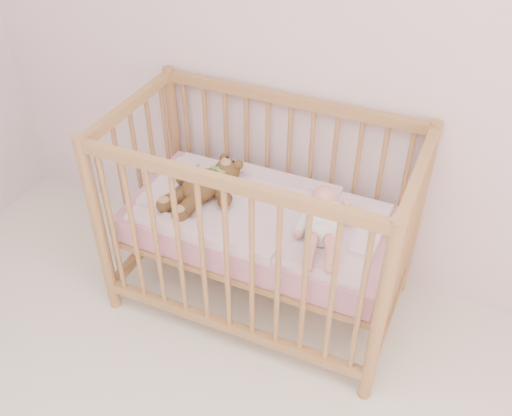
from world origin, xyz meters
The scene contains 6 objects.
wall_back centered at (0.00, 2.00, 1.35)m, with size 4.00×0.02×2.70m, color white.
crib centered at (-0.27, 1.60, 0.50)m, with size 1.36×0.76×1.00m, color tan, non-canonical shape.
mattress centered at (-0.27, 1.60, 0.49)m, with size 1.22×0.62×0.13m, color pink.
blanket centered at (-0.27, 1.60, 0.56)m, with size 1.10×0.58×0.06m, color pink, non-canonical shape.
baby centered at (0.03, 1.58, 0.64)m, with size 0.25×0.53×0.13m, color white, non-canonical shape.
teddy_bear centered at (-0.56, 1.58, 0.65)m, with size 0.35×0.49×0.14m, color brown, non-canonical shape.
Camera 1 is at (0.52, -0.26, 2.20)m, focal length 40.00 mm.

